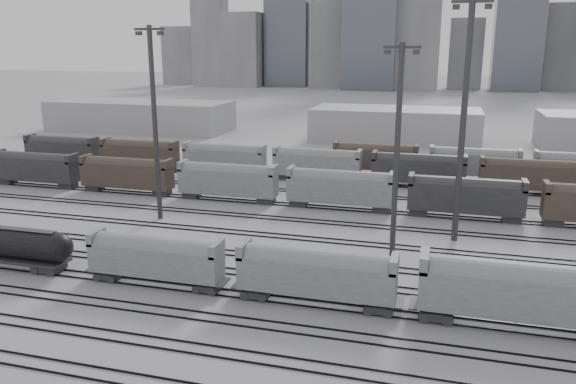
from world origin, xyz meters
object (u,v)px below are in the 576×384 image
(hopper_car_a, at_px, (155,256))
(hopper_car_c, at_px, (519,290))
(hopper_car_b, at_px, (316,272))
(light_mast_c, at_px, (397,152))

(hopper_car_a, distance_m, hopper_car_c, 32.46)
(hopper_car_a, distance_m, hopper_car_b, 15.76)
(light_mast_c, bearing_deg, hopper_car_c, -45.84)
(hopper_car_a, distance_m, light_mast_c, 25.89)
(hopper_car_b, xyz_separation_m, hopper_car_c, (16.69, 0.00, 0.36))
(hopper_car_b, distance_m, hopper_car_c, 16.70)
(hopper_car_c, bearing_deg, light_mast_c, 134.16)
(hopper_car_c, xyz_separation_m, light_mast_c, (-11.10, 11.43, 8.61))
(hopper_car_b, bearing_deg, light_mast_c, 63.93)
(hopper_car_b, height_order, light_mast_c, light_mast_c)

